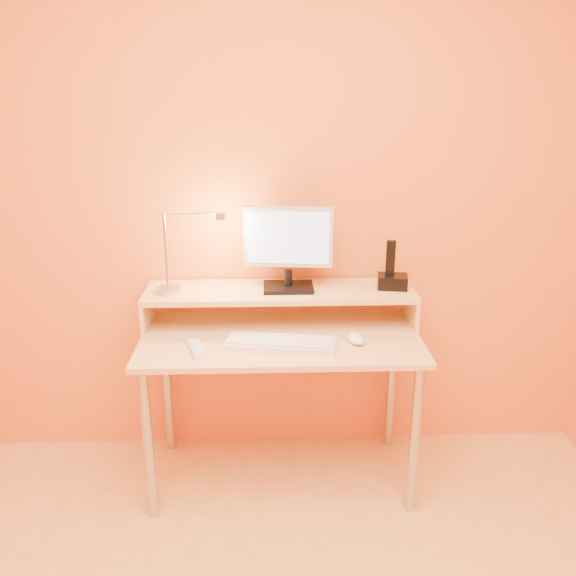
{
  "coord_description": "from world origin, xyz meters",
  "views": [
    {
      "loc": [
        -0.05,
        -1.22,
        1.77
      ],
      "look_at": [
        0.03,
        1.13,
        0.95
      ],
      "focal_mm": 37.76,
      "sensor_mm": 36.0,
      "label": 1
    }
  ],
  "objects_px": {
    "monitor_panel": "(288,237)",
    "keyboard": "(281,344)",
    "phone_dock": "(392,282)",
    "remote_control": "(196,349)",
    "lamp_base": "(169,290)",
    "mouse": "(356,338)"
  },
  "relations": [
    {
      "from": "remote_control",
      "to": "lamp_base",
      "type": "bearing_deg",
      "value": 100.34
    },
    {
      "from": "phone_dock",
      "to": "mouse",
      "type": "distance_m",
      "value": 0.35
    },
    {
      "from": "monitor_panel",
      "to": "mouse",
      "type": "xyz_separation_m",
      "value": [
        0.28,
        -0.24,
        -0.38
      ]
    },
    {
      "from": "monitor_panel",
      "to": "phone_dock",
      "type": "height_order",
      "value": "monitor_panel"
    },
    {
      "from": "keyboard",
      "to": "remote_control",
      "type": "height_order",
      "value": "keyboard"
    },
    {
      "from": "mouse",
      "to": "keyboard",
      "type": "bearing_deg",
      "value": 172.83
    },
    {
      "from": "monitor_panel",
      "to": "keyboard",
      "type": "height_order",
      "value": "monitor_panel"
    },
    {
      "from": "lamp_base",
      "to": "remote_control",
      "type": "relative_size",
      "value": 0.57
    },
    {
      "from": "mouse",
      "to": "monitor_panel",
      "type": "bearing_deg",
      "value": 126.84
    },
    {
      "from": "lamp_base",
      "to": "keyboard",
      "type": "distance_m",
      "value": 0.56
    },
    {
      "from": "monitor_panel",
      "to": "mouse",
      "type": "distance_m",
      "value": 0.53
    },
    {
      "from": "keyboard",
      "to": "remote_control",
      "type": "bearing_deg",
      "value": -165.19
    },
    {
      "from": "mouse",
      "to": "remote_control",
      "type": "xyz_separation_m",
      "value": [
        -0.66,
        -0.06,
        -0.01
      ]
    },
    {
      "from": "phone_dock",
      "to": "keyboard",
      "type": "bearing_deg",
      "value": -143.74
    },
    {
      "from": "phone_dock",
      "to": "monitor_panel",
      "type": "bearing_deg",
      "value": -171.93
    },
    {
      "from": "monitor_panel",
      "to": "remote_control",
      "type": "height_order",
      "value": "monitor_panel"
    },
    {
      "from": "phone_dock",
      "to": "keyboard",
      "type": "relative_size",
      "value": 0.29
    },
    {
      "from": "monitor_panel",
      "to": "remote_control",
      "type": "bearing_deg",
      "value": -135.38
    },
    {
      "from": "phone_dock",
      "to": "keyboard",
      "type": "height_order",
      "value": "phone_dock"
    },
    {
      "from": "phone_dock",
      "to": "remote_control",
      "type": "height_order",
      "value": "phone_dock"
    },
    {
      "from": "monitor_panel",
      "to": "keyboard",
      "type": "distance_m",
      "value": 0.47
    },
    {
      "from": "monitor_panel",
      "to": "keyboard",
      "type": "xyz_separation_m",
      "value": [
        -0.04,
        -0.27,
        -0.39
      ]
    }
  ]
}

